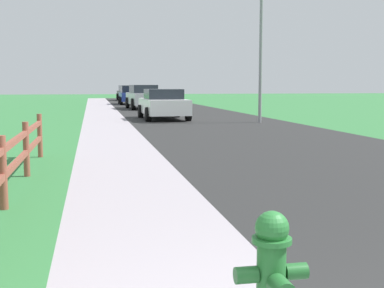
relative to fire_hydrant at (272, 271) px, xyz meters
name	(u,v)px	position (x,y,z in m)	size (l,w,h in m)	color
ground_plane	(123,116)	(0.46, 23.90, -0.44)	(120.00, 120.00, 0.00)	#34793E
road_asphalt	(182,113)	(3.96, 25.90, -0.43)	(7.00, 66.00, 0.01)	#292929
curb_concrete	(66,114)	(-2.54, 25.90, -0.43)	(6.00, 66.00, 0.01)	#A69DA5
grass_verge	(38,115)	(-4.04, 25.90, -0.43)	(5.00, 66.00, 0.00)	#34793E
fire_hydrant	(272,271)	(0.00, 0.00, 0.00)	(0.49, 0.42, 0.84)	#287233
rail_fence	(3,167)	(-2.31, 3.93, 0.15)	(0.11, 10.11, 0.99)	brown
parked_suv_white	(163,104)	(2.21, 21.07, 0.29)	(2.15, 4.45, 1.43)	white
parked_car_silver	(143,97)	(2.31, 31.61, 0.40)	(2.22, 5.02, 1.61)	#B7BABF
parked_car_blue	(131,95)	(2.09, 39.93, 0.34)	(1.98, 4.40, 1.54)	navy
parked_car_black	(127,93)	(2.51, 50.32, 0.35)	(2.11, 4.97, 1.54)	black
street_lamp	(263,31)	(6.13, 18.14, 3.48)	(1.17, 0.20, 6.62)	gray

